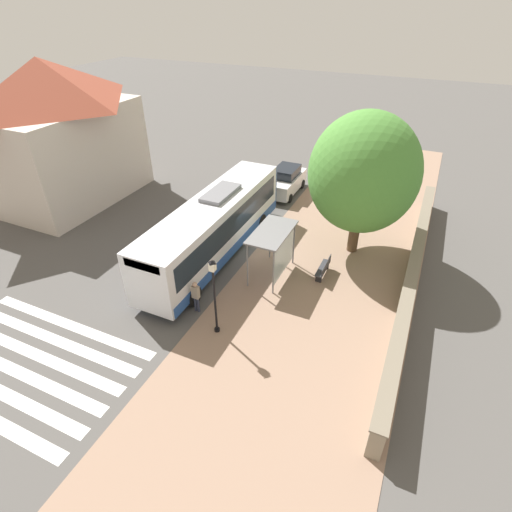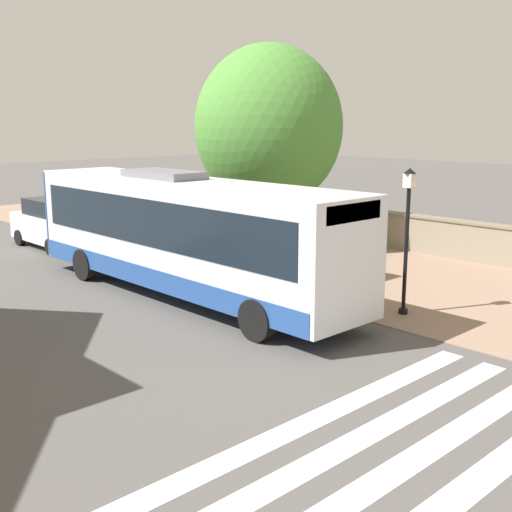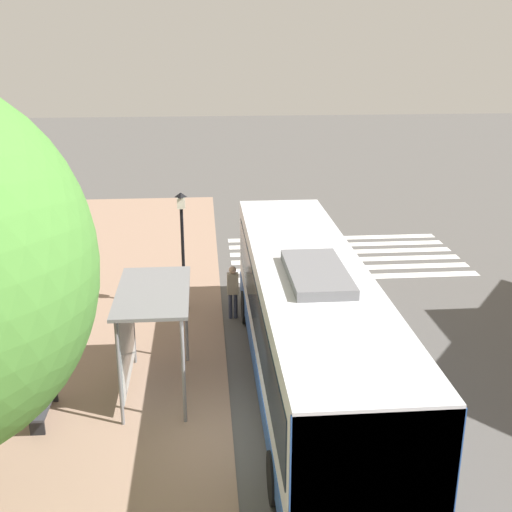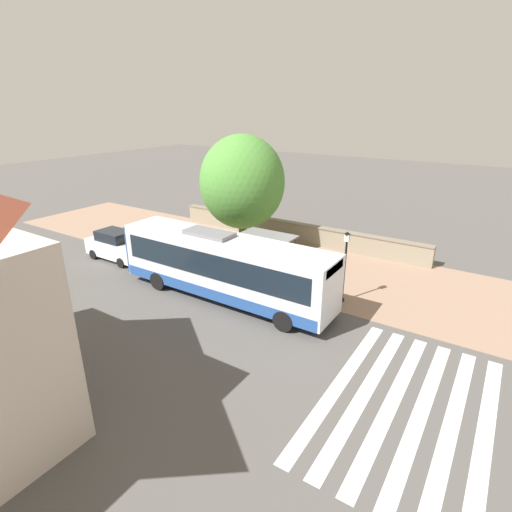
% 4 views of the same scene
% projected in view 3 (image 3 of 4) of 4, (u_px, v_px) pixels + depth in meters
% --- Properties ---
extents(ground_plane, '(120.00, 120.00, 0.00)m').
position_uv_depth(ground_plane, '(233.00, 434.00, 14.03)').
color(ground_plane, '#514F4C').
rests_on(ground_plane, ground).
extents(sidewalk_plaza, '(9.00, 44.00, 0.02)m').
position_uv_depth(sidewalk_plaza, '(22.00, 444.00, 13.67)').
color(sidewalk_plaza, '#937560').
rests_on(sidewalk_plaza, ground).
extents(crosswalk_stripes, '(9.00, 5.25, 0.01)m').
position_uv_depth(crosswalk_stripes, '(344.00, 256.00, 25.48)').
color(crosswalk_stripes, silver).
rests_on(crosswalk_stripes, ground).
extents(bus, '(2.60, 12.07, 3.57)m').
position_uv_depth(bus, '(308.00, 324.00, 15.03)').
color(bus, silver).
rests_on(bus, ground).
extents(bus_shelter, '(1.69, 3.20, 2.64)m').
position_uv_depth(bus_shelter, '(147.00, 309.00, 15.07)').
color(bus_shelter, slate).
rests_on(bus_shelter, ground).
extents(pedestrian, '(0.34, 0.22, 1.70)m').
position_uv_depth(pedestrian, '(233.00, 288.00, 19.52)').
color(pedestrian, '#2D3347').
rests_on(pedestrian, ground).
extents(bench, '(0.40, 1.69, 0.88)m').
position_uv_depth(bench, '(41.00, 400.00, 14.45)').
color(bench, '#333338').
rests_on(bench, ground).
extents(street_lamp_near, '(0.28, 0.28, 3.82)m').
position_uv_depth(street_lamp_near, '(183.00, 241.00, 19.73)').
color(street_lamp_near, black).
rests_on(street_lamp_near, ground).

